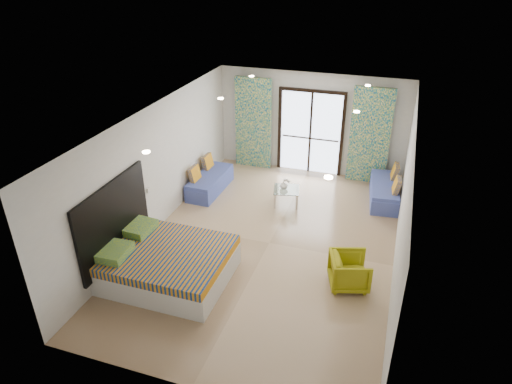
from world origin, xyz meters
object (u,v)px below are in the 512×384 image
(bed, at_px, (166,263))
(daybed_left, at_px, (210,182))
(daybed_right, at_px, (385,191))
(coffee_table, at_px, (286,191))
(armchair, at_px, (350,270))

(bed, relative_size, daybed_left, 1.36)
(bed, xyz_separation_m, daybed_right, (3.59, 4.31, -0.07))
(daybed_left, xyz_separation_m, daybed_right, (4.23, 0.86, 0.00))
(daybed_right, height_order, coffee_table, daybed_right)
(daybed_right, bearing_deg, daybed_left, -174.58)
(daybed_left, relative_size, daybed_right, 0.97)
(daybed_left, bearing_deg, armchair, -33.07)
(daybed_right, bearing_deg, bed, -135.84)
(coffee_table, distance_m, armchair, 3.17)
(bed, height_order, coffee_table, bed)
(armchair, bearing_deg, daybed_right, -23.45)
(coffee_table, bearing_deg, daybed_left, 178.40)
(daybed_left, bearing_deg, daybed_right, 12.60)
(bed, height_order, daybed_right, daybed_right)
(coffee_table, bearing_deg, armchair, -54.23)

